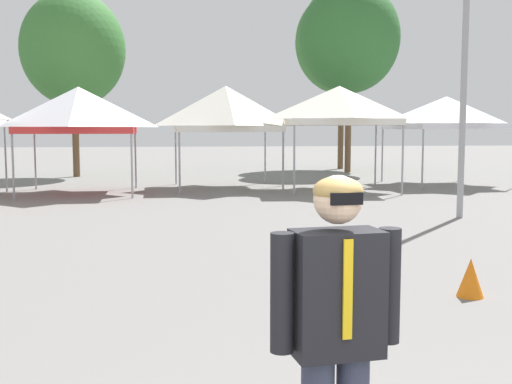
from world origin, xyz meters
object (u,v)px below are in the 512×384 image
traffic_cone_lot_center (470,278)px  canopy_tent_left_of_center (79,110)px  tree_behind_tents_center (349,38)px  canopy_tent_behind_center (339,106)px  canopy_tent_behind_right (446,113)px  canopy_tent_far_left (226,109)px  person_foreground (336,331)px  tree_behind_tents_right (342,42)px  tree_behind_tents_left (73,49)px

traffic_cone_lot_center → canopy_tent_left_of_center: bearing=116.0°
canopy_tent_left_of_center → tree_behind_tents_center: bearing=37.1°
traffic_cone_lot_center → canopy_tent_behind_center: bearing=81.9°
canopy_tent_behind_center → canopy_tent_behind_right: (4.34, 1.54, -0.18)m
canopy_tent_far_left → person_foreground: 18.45m
canopy_tent_behind_right → person_foreground: size_ratio=2.11×
canopy_tent_behind_right → canopy_tent_far_left: bearing=-178.3°
canopy_tent_left_of_center → tree_behind_tents_center: 14.03m
canopy_tent_far_left → tree_behind_tents_right: tree_behind_tents_right is taller
tree_behind_tents_center → traffic_cone_lot_center: tree_behind_tents_center is taller
canopy_tent_behind_center → tree_behind_tents_center: tree_behind_tents_center is taller
canopy_tent_left_of_center → tree_behind_tents_left: bearing=99.4°
traffic_cone_lot_center → person_foreground: bearing=-123.7°
tree_behind_tents_center → tree_behind_tents_right: 2.63m
tree_behind_tents_right → traffic_cone_lot_center: size_ratio=18.82×
tree_behind_tents_left → tree_behind_tents_center: 12.08m
tree_behind_tents_right → canopy_tent_behind_right: bearing=-81.9°
canopy_tent_far_left → canopy_tent_behind_right: bearing=1.7°
canopy_tent_far_left → canopy_tent_behind_center: canopy_tent_far_left is taller
canopy_tent_behind_center → tree_behind_tents_right: bearing=74.5°
tree_behind_tents_center → tree_behind_tents_right: tree_behind_tents_right is taller
canopy_tent_behind_right → tree_behind_tents_center: (-1.69, 6.69, 3.52)m
person_foreground → tree_behind_tents_right: 29.36m
canopy_tent_behind_right → person_foreground: bearing=-115.6°
tree_behind_tents_right → traffic_cone_lot_center: (-4.85, -23.79, -6.02)m
person_foreground → tree_behind_tents_left: (-4.79, 24.20, 4.22)m
person_foreground → tree_behind_tents_right: (7.58, 27.88, 5.22)m
canopy_tent_behind_center → traffic_cone_lot_center: (-1.84, -12.96, -2.51)m
tree_behind_tents_center → tree_behind_tents_right: bearing=82.1°
canopy_tent_left_of_center → tree_behind_tents_right: bearing=44.0°
canopy_tent_behind_right → person_foreground: (-8.91, -18.59, -1.53)m
canopy_tent_far_left → canopy_tent_behind_center: (3.55, -1.30, 0.08)m
traffic_cone_lot_center → canopy_tent_far_left: bearing=96.9°
canopy_tent_behind_right → tree_behind_tents_right: tree_behind_tents_right is taller
canopy_tent_far_left → tree_behind_tents_center: bearing=48.2°
canopy_tent_far_left → canopy_tent_behind_right: 7.90m
canopy_tent_left_of_center → canopy_tent_behind_center: canopy_tent_behind_center is taller
tree_behind_tents_center → canopy_tent_far_left: bearing=-131.8°
canopy_tent_left_of_center → traffic_cone_lot_center: canopy_tent_left_of_center is taller
canopy_tent_far_left → canopy_tent_behind_right: canopy_tent_far_left is taller
canopy_tent_behind_center → traffic_cone_lot_center: size_ratio=7.88×
tree_behind_tents_center → canopy_tent_left_of_center: bearing=-142.9°
tree_behind_tents_center → traffic_cone_lot_center: size_ratio=18.39×
person_foreground → canopy_tent_far_left: bearing=86.8°
person_foreground → canopy_tent_behind_center: bearing=75.0°
canopy_tent_far_left → canopy_tent_behind_center: 3.79m
tree_behind_tents_right → canopy_tent_left_of_center: bearing=-136.0°
person_foreground → canopy_tent_behind_right: bearing=64.4°
canopy_tent_behind_center → tree_behind_tents_right: 11.78m
canopy_tent_behind_right → tree_behind_tents_right: bearing=98.1°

